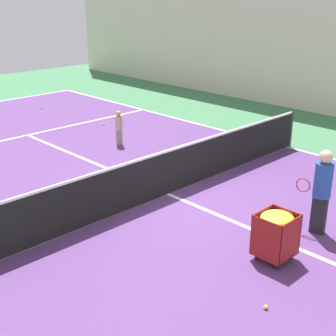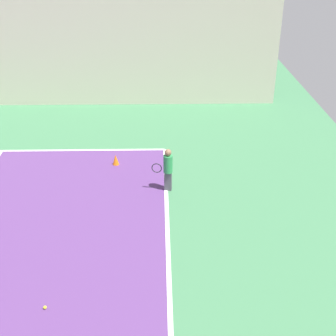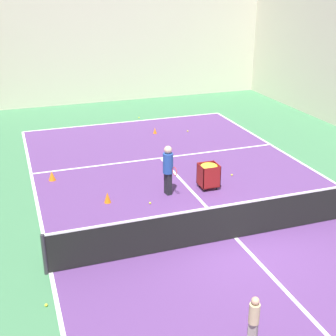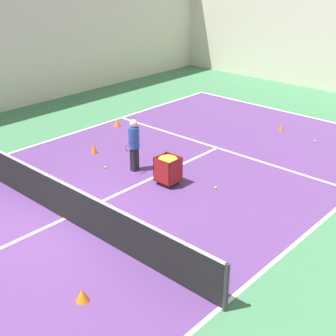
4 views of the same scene
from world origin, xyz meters
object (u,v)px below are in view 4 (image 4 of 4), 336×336
tennis_net (63,200)px  coach_at_net (134,142)px  ball_cart (168,165)px  training_cone_1 (94,148)px

tennis_net → coach_at_net: size_ratio=6.11×
coach_at_net → ball_cart: (1.43, -0.02, -0.33)m
coach_at_net → ball_cart: 1.47m
tennis_net → ball_cart: size_ratio=11.59×
tennis_net → coach_at_net: bearing=103.9°
coach_at_net → ball_cart: bearing=79.5°
coach_at_net → ball_cart: size_ratio=1.90×
ball_cart → coach_at_net: bearing=179.3°
coach_at_net → training_cone_1: (-2.02, 0.03, -0.78)m
ball_cart → training_cone_1: ball_cart is taller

